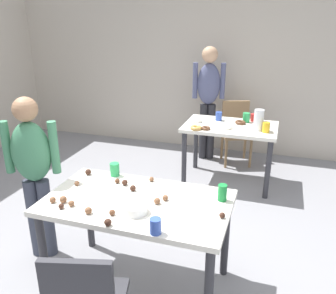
{
  "coord_description": "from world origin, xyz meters",
  "views": [
    {
      "loc": [
        1.06,
        -2.14,
        2.01
      ],
      "look_at": [
        0.15,
        0.67,
        0.9
      ],
      "focal_mm": 37.87,
      "sensor_mm": 36.0,
      "label": 1
    }
  ],
  "objects_px": {
    "dining_table_far": "(230,134)",
    "soda_can": "(222,193)",
    "person_girl_near": "(33,167)",
    "mixing_bowl": "(135,209)",
    "pitcher_far": "(259,120)",
    "person_adult_far": "(208,93)",
    "dining_table_near": "(137,211)",
    "chair_far_table": "(236,128)"
  },
  "relations": [
    {
      "from": "dining_table_far",
      "to": "soda_can",
      "type": "bearing_deg",
      "value": -83.26
    },
    {
      "from": "dining_table_far",
      "to": "person_girl_near",
      "type": "bearing_deg",
      "value": -123.74
    },
    {
      "from": "mixing_bowl",
      "to": "pitcher_far",
      "type": "height_order",
      "value": "pitcher_far"
    },
    {
      "from": "dining_table_far",
      "to": "person_adult_far",
      "type": "relative_size",
      "value": 0.69
    },
    {
      "from": "dining_table_near",
      "to": "mixing_bowl",
      "type": "distance_m",
      "value": 0.21
    },
    {
      "from": "dining_table_near",
      "to": "dining_table_far",
      "type": "height_order",
      "value": "same"
    },
    {
      "from": "mixing_bowl",
      "to": "pitcher_far",
      "type": "xyz_separation_m",
      "value": [
        0.64,
        2.14,
        0.09
      ]
    },
    {
      "from": "mixing_bowl",
      "to": "pitcher_far",
      "type": "bearing_deg",
      "value": 73.4
    },
    {
      "from": "dining_table_near",
      "to": "pitcher_far",
      "type": "relative_size",
      "value": 5.54
    },
    {
      "from": "soda_can",
      "to": "pitcher_far",
      "type": "height_order",
      "value": "pitcher_far"
    },
    {
      "from": "dining_table_near",
      "to": "soda_can",
      "type": "bearing_deg",
      "value": 17.9
    },
    {
      "from": "dining_table_far",
      "to": "dining_table_near",
      "type": "bearing_deg",
      "value": -99.97
    },
    {
      "from": "dining_table_near",
      "to": "person_girl_near",
      "type": "height_order",
      "value": "person_girl_near"
    },
    {
      "from": "person_girl_near",
      "to": "pitcher_far",
      "type": "xyz_separation_m",
      "value": [
        1.65,
        1.88,
        0.03
      ]
    },
    {
      "from": "person_adult_far",
      "to": "pitcher_far",
      "type": "height_order",
      "value": "person_adult_far"
    },
    {
      "from": "dining_table_near",
      "to": "dining_table_far",
      "type": "relative_size",
      "value": 1.21
    },
    {
      "from": "person_adult_far",
      "to": "mixing_bowl",
      "type": "relative_size",
      "value": 9.74
    },
    {
      "from": "dining_table_near",
      "to": "soda_can",
      "type": "relative_size",
      "value": 11.01
    },
    {
      "from": "dining_table_near",
      "to": "person_adult_far",
      "type": "distance_m",
      "value": 2.79
    },
    {
      "from": "mixing_bowl",
      "to": "soda_can",
      "type": "xyz_separation_m",
      "value": [
        0.53,
        0.35,
        0.03
      ]
    },
    {
      "from": "dining_table_near",
      "to": "mixing_bowl",
      "type": "relative_size",
      "value": 8.1
    },
    {
      "from": "dining_table_far",
      "to": "person_girl_near",
      "type": "distance_m",
      "value": 2.38
    },
    {
      "from": "person_adult_far",
      "to": "soda_can",
      "type": "bearing_deg",
      "value": -75.86
    },
    {
      "from": "chair_far_table",
      "to": "person_girl_near",
      "type": "height_order",
      "value": "person_girl_near"
    },
    {
      "from": "person_adult_far",
      "to": "mixing_bowl",
      "type": "xyz_separation_m",
      "value": [
        0.12,
        -2.93,
        -0.2
      ]
    },
    {
      "from": "dining_table_far",
      "to": "pitcher_far",
      "type": "relative_size",
      "value": 4.57
    },
    {
      "from": "chair_far_table",
      "to": "person_girl_near",
      "type": "distance_m",
      "value": 3.0
    },
    {
      "from": "dining_table_far",
      "to": "person_girl_near",
      "type": "height_order",
      "value": "person_girl_near"
    },
    {
      "from": "person_girl_near",
      "to": "pitcher_far",
      "type": "distance_m",
      "value": 2.5
    },
    {
      "from": "chair_far_table",
      "to": "dining_table_far",
      "type": "bearing_deg",
      "value": -89.01
    },
    {
      "from": "chair_far_table",
      "to": "person_adult_far",
      "type": "relative_size",
      "value": 0.54
    },
    {
      "from": "chair_far_table",
      "to": "person_adult_far",
      "type": "distance_m",
      "value": 0.64
    },
    {
      "from": "mixing_bowl",
      "to": "dining_table_far",
      "type": "bearing_deg",
      "value": 82.18
    },
    {
      "from": "person_girl_near",
      "to": "soda_can",
      "type": "relative_size",
      "value": 11.67
    },
    {
      "from": "person_adult_far",
      "to": "soda_can",
      "type": "xyz_separation_m",
      "value": [
        0.65,
        -2.58,
        -0.17
      ]
    },
    {
      "from": "chair_far_table",
      "to": "soda_can",
      "type": "relative_size",
      "value": 7.13
    },
    {
      "from": "dining_table_near",
      "to": "soda_can",
      "type": "xyz_separation_m",
      "value": [
        0.59,
        0.19,
        0.16
      ]
    },
    {
      "from": "chair_far_table",
      "to": "mixing_bowl",
      "type": "distance_m",
      "value": 2.97
    },
    {
      "from": "dining_table_near",
      "to": "dining_table_far",
      "type": "bearing_deg",
      "value": 80.03
    },
    {
      "from": "pitcher_far",
      "to": "chair_far_table",
      "type": "bearing_deg",
      "value": 113.2
    },
    {
      "from": "mixing_bowl",
      "to": "pitcher_far",
      "type": "distance_m",
      "value": 2.23
    },
    {
      "from": "mixing_bowl",
      "to": "pitcher_far",
      "type": "relative_size",
      "value": 0.68
    }
  ]
}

